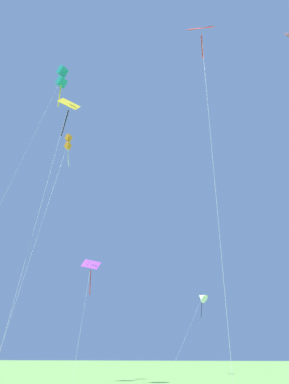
# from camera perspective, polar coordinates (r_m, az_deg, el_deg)

# --- Properties ---
(kite_orange_box) EXTENTS (3.35, 12.07, 22.92)m
(kite_orange_box) POSITION_cam_1_polar(r_m,az_deg,el_deg) (41.47, -10.93, 6.88)
(kite_orange_box) COLOR orange
(kite_orange_box) RESTS_ON ground_plane
(kite_red_high) EXTENTS (2.02, 7.38, 23.67)m
(kite_red_high) POSITION_cam_1_polar(r_m,az_deg,el_deg) (29.38, 8.20, 21.10)
(kite_red_high) COLOR red
(kite_red_high) RESTS_ON ground_plane
(kite_teal_box) EXTENTS (3.05, 8.32, 27.12)m
(kite_teal_box) POSITION_cam_1_polar(r_m,az_deg,el_deg) (39.34, -11.82, 15.73)
(kite_teal_box) COLOR teal
(kite_teal_box) RESTS_ON ground_plane
(kite_yellow_diamond) EXTENTS (3.25, 9.73, 21.64)m
(kite_yellow_diamond) POSITION_cam_1_polar(r_m,az_deg,el_deg) (32.79, -11.11, 10.98)
(kite_yellow_diamond) COLOR yellow
(kite_yellow_diamond) RESTS_ON ground_plane
(kite_purple_streamer) EXTENTS (2.31, 5.88, 9.78)m
(kite_purple_streamer) POSITION_cam_1_polar(r_m,az_deg,el_deg) (35.16, -7.75, -11.11)
(kite_purple_streamer) COLOR purple
(kite_purple_streamer) RESTS_ON ground_plane
(kite_white_distant) EXTENTS (3.63, 6.35, 9.07)m
(kite_white_distant) POSITION_cam_1_polar(r_m,az_deg,el_deg) (49.52, 8.21, -14.72)
(kite_white_distant) COLOR white
(kite_white_distant) RESTS_ON ground_plane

